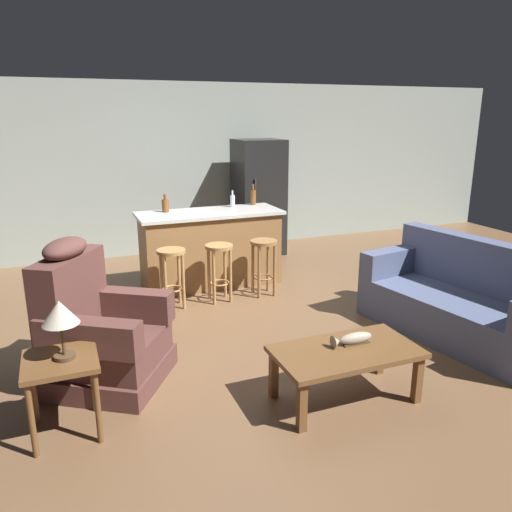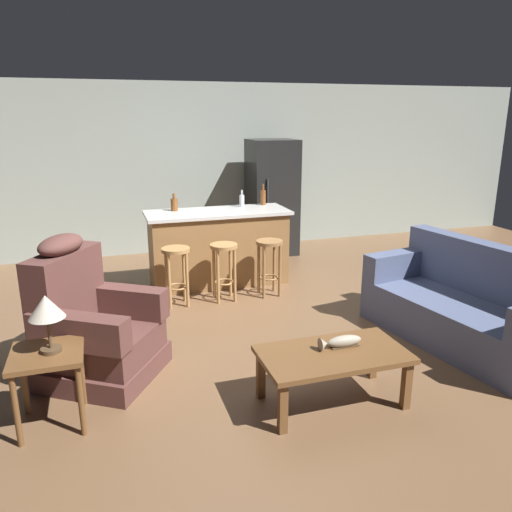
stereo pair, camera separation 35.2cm
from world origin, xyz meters
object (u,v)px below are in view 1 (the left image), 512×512
at_px(couch, 462,302).
at_px(bar_stool_left, 172,268).
at_px(end_table, 61,372).
at_px(bar_stool_middle, 219,262).
at_px(bottle_wine_dark, 232,201).
at_px(kitchen_island, 210,248).
at_px(fish_figurine, 352,339).
at_px(bottle_short_amber, 253,197).
at_px(coffee_table, 346,356).
at_px(recliner_near_lamp, 99,333).
at_px(table_lamp, 60,315).
at_px(bar_stool_right, 264,257).
at_px(refrigerator, 258,197).
at_px(bottle_tall_green, 165,205).

distance_m(couch, bar_stool_left, 3.06).
distance_m(end_table, bar_stool_left, 2.36).
bearing_deg(bar_stool_left, couch, -35.81).
relative_size(bar_stool_middle, bottle_wine_dark, 3.12).
bearing_deg(kitchen_island, fish_figurine, -85.38).
distance_m(end_table, bottle_wine_dark, 3.67).
height_order(bar_stool_middle, bottle_wine_dark, bottle_wine_dark).
distance_m(fish_figurine, couch, 1.69).
xyz_separation_m(fish_figurine, bottle_short_amber, (0.45, 3.20, 0.59)).
bearing_deg(end_table, bar_stool_left, 59.28).
bearing_deg(kitchen_island, coffee_table, -87.08).
relative_size(end_table, bottle_short_amber, 2.02).
bearing_deg(recliner_near_lamp, couch, 26.02).
xyz_separation_m(table_lamp, bar_stool_middle, (1.73, 2.04, -0.40)).
bearing_deg(bar_stool_right, fish_figurine, -95.80).
xyz_separation_m(coffee_table, refrigerator, (1.00, 4.21, 0.52)).
distance_m(coffee_table, table_lamp, 2.06).
bearing_deg(bar_stool_left, bottle_short_amber, 33.44).
distance_m(recliner_near_lamp, bottle_tall_green, 2.51).
height_order(kitchen_island, bar_stool_middle, kitchen_island).
bearing_deg(couch, bar_stool_left, -45.67).
bearing_deg(couch, bottle_short_amber, -76.48).
bearing_deg(bottle_wine_dark, couch, -60.95).
bearing_deg(table_lamp, coffee_table, -9.89).
height_order(end_table, bottle_wine_dark, bottle_wine_dark).
distance_m(recliner_near_lamp, end_table, 0.70).
bearing_deg(couch, bottle_tall_green, -57.69).
distance_m(bar_stool_left, bottle_short_amber, 1.69).
bearing_deg(end_table, bar_stool_right, 41.17).
distance_m(end_table, bar_stool_right, 3.08).
height_order(couch, refrigerator, refrigerator).
bearing_deg(coffee_table, refrigerator, 76.65).
xyz_separation_m(end_table, table_lamp, (0.03, -0.01, 0.41)).
xyz_separation_m(couch, end_table, (-3.68, -0.24, 0.12)).
relative_size(kitchen_island, bar_stool_left, 2.65).
bearing_deg(fish_figurine, couch, 18.31).
xyz_separation_m(end_table, bottle_short_amber, (2.53, 2.90, 0.59)).
bearing_deg(end_table, recliner_near_lamp, 65.31).
xyz_separation_m(coffee_table, fish_figurine, (0.08, 0.06, 0.10)).
xyz_separation_m(table_lamp, bottle_tall_green, (1.30, 2.85, 0.17)).
relative_size(coffee_table, kitchen_island, 0.61).
bearing_deg(fish_figurine, end_table, 172.02).
bearing_deg(table_lamp, bar_stool_right, 41.69).
relative_size(table_lamp, bar_stool_middle, 0.60).
height_order(end_table, table_lamp, table_lamp).
height_order(couch, kitchen_island, kitchen_island).
distance_m(bottle_short_amber, bottle_wine_dark, 0.31).
distance_m(refrigerator, bottle_tall_green, 1.96).
height_order(coffee_table, bottle_short_amber, bottle_short_amber).
bearing_deg(table_lamp, refrigerator, 52.52).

